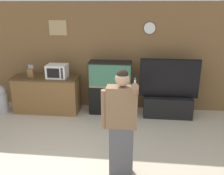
% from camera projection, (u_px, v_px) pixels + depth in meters
% --- Properties ---
extents(wall_back_paneled, '(10.00, 0.08, 2.60)m').
position_uv_depth(wall_back_paneled, '(102.00, 57.00, 6.13)').
color(wall_back_paneled, brown).
rests_on(wall_back_paneled, ground_plane).
extents(counter_island, '(1.58, 0.57, 0.89)m').
position_uv_depth(counter_island, '(47.00, 94.00, 6.07)').
color(counter_island, brown).
rests_on(counter_island, ground_plane).
extents(microwave, '(0.46, 0.37, 0.31)m').
position_uv_depth(microwave, '(57.00, 71.00, 5.81)').
color(microwave, white).
rests_on(microwave, counter_island).
extents(knife_block, '(0.13, 0.10, 0.30)m').
position_uv_depth(knife_block, '(31.00, 72.00, 5.87)').
color(knife_block, brown).
rests_on(knife_block, counter_island).
extents(aquarium_on_stand, '(1.00, 0.42, 1.27)m').
position_uv_depth(aquarium_on_stand, '(110.00, 88.00, 5.96)').
color(aquarium_on_stand, black).
rests_on(aquarium_on_stand, ground_plane).
extents(tv_on_stand, '(1.35, 0.40, 1.38)m').
position_uv_depth(tv_on_stand, '(168.00, 100.00, 5.80)').
color(tv_on_stand, black).
rests_on(tv_on_stand, ground_plane).
extents(person_standing, '(0.53, 0.40, 1.69)m').
position_uv_depth(person_standing, '(121.00, 123.00, 3.66)').
color(person_standing, '#515156').
rests_on(person_standing, ground_plane).
extents(trash_bin, '(0.32, 0.32, 0.68)m').
position_uv_depth(trash_bin, '(1.00, 99.00, 6.06)').
color(trash_bin, '#B7B7BC').
rests_on(trash_bin, ground_plane).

